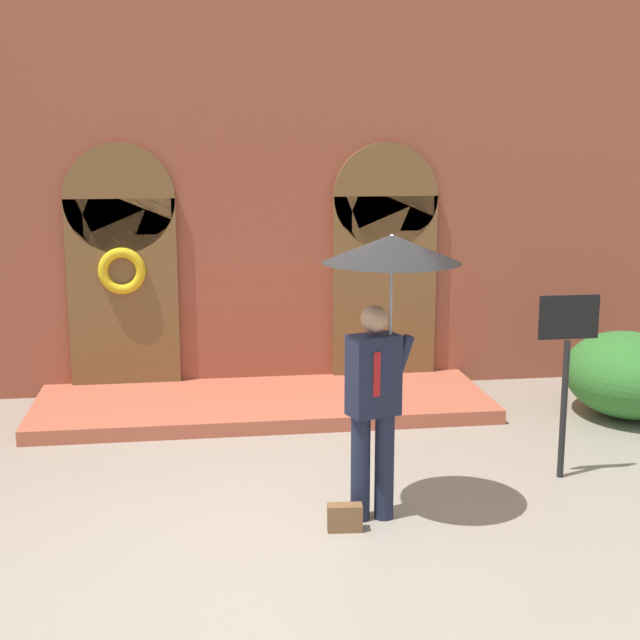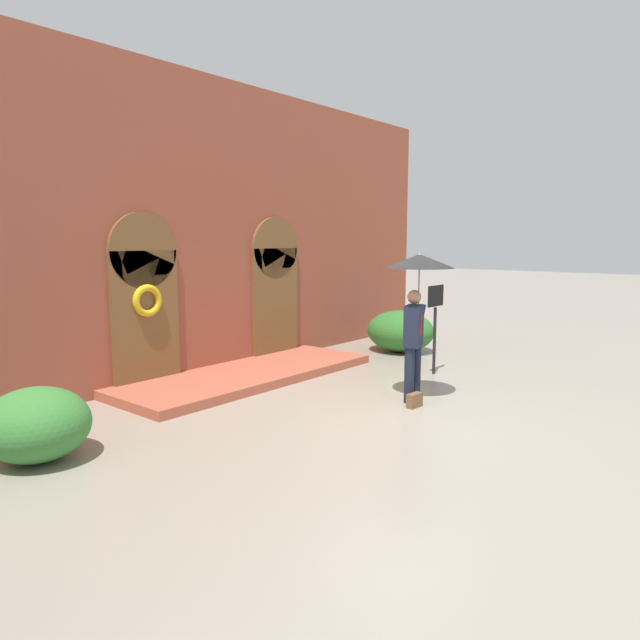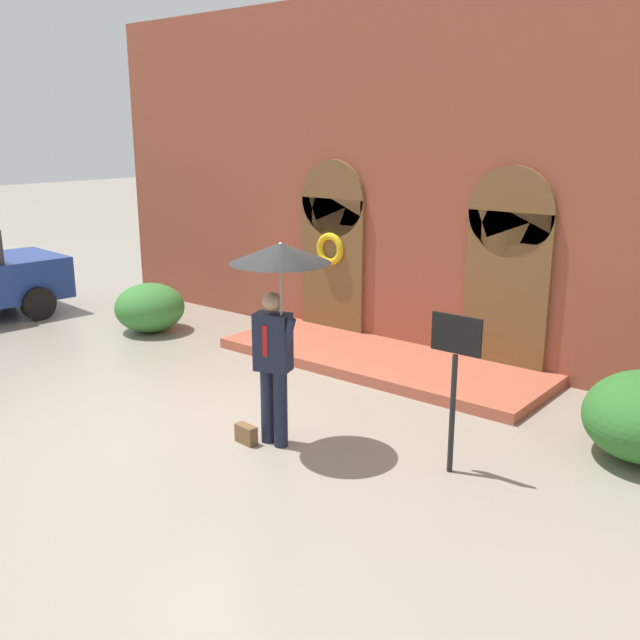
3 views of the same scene
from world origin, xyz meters
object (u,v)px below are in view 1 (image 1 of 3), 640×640
object	(u,v)px
person_with_umbrella	(387,291)
sign_post	(567,356)
shrub_right	(628,374)
handbag	(345,518)

from	to	relation	value
person_with_umbrella	sign_post	distance (m)	2.08
sign_post	shrub_right	bearing A→B (deg)	48.49
handbag	shrub_right	bearing A→B (deg)	39.76
person_with_umbrella	sign_post	size ratio (longest dim) A/B	1.37
sign_post	handbag	bearing A→B (deg)	-158.56
handbag	shrub_right	size ratio (longest dim) A/B	0.18
person_with_umbrella	sign_post	world-z (taller)	person_with_umbrella
sign_post	person_with_umbrella	bearing A→B (deg)	-160.16
person_with_umbrella	shrub_right	xyz separation A→B (m)	(3.32, 2.35, -1.44)
person_with_umbrella	shrub_right	distance (m)	4.32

